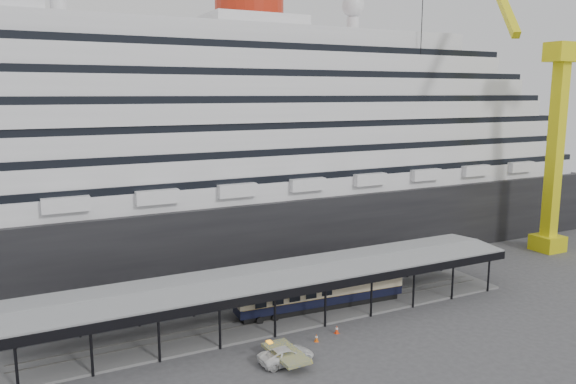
{
  "coord_description": "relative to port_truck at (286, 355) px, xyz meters",
  "views": [
    {
      "loc": [
        -25.49,
        -46.46,
        23.95
      ],
      "look_at": [
        2.16,
        8.0,
        13.15
      ],
      "focal_mm": 35.0,
      "sensor_mm": 36.0,
      "label": 1
    }
  ],
  "objects": [
    {
      "name": "ground",
      "position": [
        4.31,
        4.39,
        -0.71
      ],
      "size": [
        200.0,
        200.0,
        0.0
      ],
      "primitive_type": "plane",
      "color": "#3C3C3F",
      "rests_on": "ground"
    },
    {
      "name": "cruise_ship",
      "position": [
        4.36,
        36.39,
        17.64
      ],
      "size": [
        130.0,
        30.0,
        43.9
      ],
      "color": "black",
      "rests_on": "ground"
    },
    {
      "name": "platform_canopy",
      "position": [
        4.31,
        9.39,
        1.65
      ],
      "size": [
        56.0,
        9.18,
        5.3
      ],
      "color": "slate",
      "rests_on": "ground"
    },
    {
      "name": "crane_yellow",
      "position": [
        51.37,
        14.93,
        19.25
      ],
      "size": [
        23.83,
        18.78,
        47.6
      ],
      "color": "yellow",
      "rests_on": "ground"
    },
    {
      "name": "port_truck",
      "position": [
        0.0,
        0.0,
        0.0
      ],
      "size": [
        5.2,
        2.54,
        1.42
      ],
      "primitive_type": "imported",
      "rotation": [
        0.0,
        0.0,
        1.61
      ],
      "color": "white",
      "rests_on": "ground"
    },
    {
      "name": "pullman_carriage",
      "position": [
        9.08,
        9.39,
        1.68
      ],
      "size": [
        19.96,
        3.7,
        19.48
      ],
      "rotation": [
        0.0,
        0.0,
        -0.06
      ],
      "color": "black",
      "rests_on": "ground"
    },
    {
      "name": "traffic_cone_left",
      "position": [
        0.17,
        2.91,
        -0.34
      ],
      "size": [
        0.44,
        0.44,
        0.74
      ],
      "rotation": [
        0.0,
        0.0,
        -0.15
      ],
      "color": "#DE3D0C",
      "rests_on": "ground"
    },
    {
      "name": "traffic_cone_mid",
      "position": [
        4.57,
        2.52,
        -0.32
      ],
      "size": [
        0.52,
        0.52,
        0.78
      ],
      "rotation": [
        0.0,
        0.0,
        -0.36
      ],
      "color": "#FB600D",
      "rests_on": "ground"
    },
    {
      "name": "traffic_cone_right",
      "position": [
        7.35,
        3.25,
        -0.29
      ],
      "size": [
        0.52,
        0.52,
        0.85
      ],
      "rotation": [
        0.0,
        0.0,
        0.2
      ],
      "color": "#F53A0D",
      "rests_on": "ground"
    }
  ]
}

